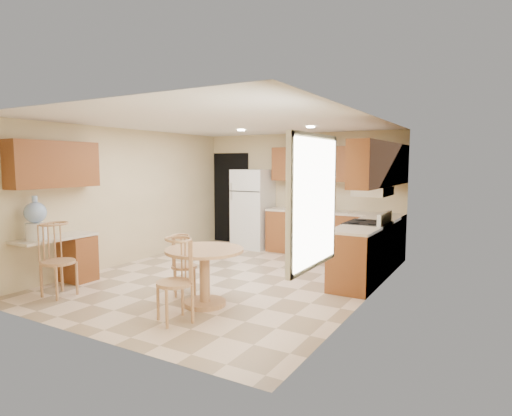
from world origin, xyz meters
The scene contains 30 objects.
floor centered at (0.00, 0.00, 0.00)m, with size 5.50×5.50×0.00m, color beige.
ceiling centered at (0.00, 0.00, 2.50)m, with size 4.50×5.50×0.02m, color white.
wall_back centered at (0.00, 2.75, 1.25)m, with size 4.50×0.02×2.50m, color beige.
wall_front centered at (0.00, -2.75, 1.25)m, with size 4.50×0.02×2.50m, color beige.
wall_left centered at (-2.25, 0.00, 1.25)m, with size 0.02×5.50×2.50m, color beige.
wall_right centered at (2.25, 0.00, 1.25)m, with size 0.02×5.50×2.50m, color beige.
doorway centered at (-1.75, 2.73, 1.05)m, with size 0.90×0.02×2.10m, color black.
base_cab_back centered at (0.88, 2.45, 0.43)m, with size 2.75×0.60×0.87m, color brown.
counter_back centered at (0.88, 2.45, 0.89)m, with size 2.75×0.63×0.04m, color beige.
base_cab_right_a centered at (1.95, 1.85, 0.43)m, with size 0.60×0.59×0.87m, color brown.
counter_right_a centered at (1.95, 1.85, 0.89)m, with size 0.63×0.59×0.04m, color beige.
base_cab_right_b centered at (1.95, 0.40, 0.43)m, with size 0.60×0.80×0.87m, color brown.
counter_right_b centered at (1.95, 0.40, 0.89)m, with size 0.63×0.80×0.04m, color beige.
upper_cab_back centered at (0.88, 2.58, 1.85)m, with size 2.75×0.33×0.70m, color brown.
upper_cab_right centered at (2.08, 1.21, 1.85)m, with size 0.33×2.42×0.70m, color brown.
upper_cab_left centered at (-2.08, -1.60, 1.85)m, with size 0.33×1.40×0.70m, color brown.
sink centered at (0.85, 2.45, 0.91)m, with size 0.78×0.44×0.01m, color silver.
range_hood centered at (2.00, 1.18, 1.42)m, with size 0.50×0.76×0.14m, color silver.
desk_pedestal centered at (-2.00, -1.32, 0.36)m, with size 0.48×0.42×0.72m, color brown.
desk_top centered at (-2.00, -1.70, 0.75)m, with size 0.50×1.20×0.04m, color beige.
window centered at (2.23, -1.85, 1.50)m, with size 0.06×1.12×1.30m.
can_light_a centered at (-0.50, 1.20, 2.48)m, with size 0.14×0.14×0.02m, color white.
can_light_b centered at (0.90, 1.20, 2.48)m, with size 0.14×0.14×0.02m, color white.
refrigerator centered at (-0.95, 2.40, 0.87)m, with size 0.76×0.74×1.73m.
stove centered at (1.92, 1.18, 0.47)m, with size 0.65×0.76×1.09m.
dining_table centered at (0.47, -1.27, 0.50)m, with size 1.03×1.03×0.76m.
chair_table_a centered at (-0.08, -1.10, 0.51)m, with size 0.37×0.46×0.84m.
chair_table_b centered at (0.52, -2.02, 0.60)m, with size 0.44×0.50×0.99m.
chair_desk centered at (-1.55, -2.08, 0.63)m, with size 0.45×0.58×1.03m.
water_crock centered at (-2.00, -1.99, 1.06)m, with size 0.31×0.31×0.64m.
Camera 1 is at (3.79, -5.68, 1.87)m, focal length 30.00 mm.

